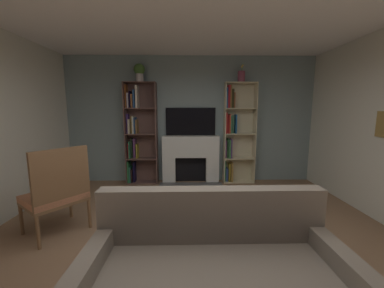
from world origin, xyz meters
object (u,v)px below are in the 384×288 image
(potted_plant, at_px, (139,71))
(couch, at_px, (215,281))
(tv, at_px, (191,122))
(fireplace, at_px, (191,158))
(bookshelf_right, at_px, (235,133))
(armchair, at_px, (57,191))
(bookshelf_left, at_px, (138,133))
(vase_with_flowers, at_px, (241,76))
(coffee_table, at_px, (207,228))

(potted_plant, height_order, couch, potted_plant)
(tv, bearing_deg, fireplace, -90.00)
(fireplace, height_order, bookshelf_right, bookshelf_right)
(armchair, bearing_deg, bookshelf_left, 74.72)
(tv, height_order, couch, tv)
(vase_with_flowers, height_order, coffee_table, vase_with_flowers)
(armchair, xyz_separation_m, coffee_table, (1.93, -0.54, -0.24))
(bookshelf_left, bearing_deg, armchair, -105.28)
(vase_with_flowers, bearing_deg, armchair, -143.06)
(couch, bearing_deg, tv, 92.39)
(vase_with_flowers, xyz_separation_m, armchair, (-2.87, -2.16, -1.76))
(bookshelf_left, bearing_deg, coffee_table, -64.11)
(couch, bearing_deg, bookshelf_left, 110.87)
(bookshelf_right, distance_m, coffee_table, 2.98)
(fireplace, relative_size, bookshelf_right, 0.61)
(fireplace, xyz_separation_m, vase_with_flowers, (1.09, -0.02, 1.78))
(coffee_table, bearing_deg, fireplace, 93.14)
(bookshelf_right, relative_size, potted_plant, 5.87)
(coffee_table, bearing_deg, bookshelf_left, 115.89)
(armchair, bearing_deg, fireplace, 50.73)
(potted_plant, bearing_deg, bookshelf_right, 1.38)
(bookshelf_left, distance_m, bookshelf_right, 2.18)
(bookshelf_left, xyz_separation_m, armchair, (-0.60, -2.20, -0.55))
(potted_plant, xyz_separation_m, coffee_table, (1.24, -2.70, -2.10))
(armchair, bearing_deg, vase_with_flowers, 36.94)
(bookshelf_left, height_order, coffee_table, bookshelf_left)
(bookshelf_left, xyz_separation_m, bookshelf_right, (2.18, 0.01, -0.01))
(fireplace, bearing_deg, bookshelf_left, 178.87)
(bookshelf_right, xyz_separation_m, couch, (-0.85, -3.49, -0.82))
(couch, xyz_separation_m, coffee_table, (0.00, 0.75, 0.04))
(bookshelf_left, height_order, armchair, bookshelf_left)
(tv, relative_size, armchair, 0.95)
(couch, height_order, armchair, armchair)
(bookshelf_right, xyz_separation_m, armchair, (-2.78, -2.21, -0.54))
(tv, xyz_separation_m, bookshelf_left, (-1.18, -0.08, -0.25))
(coffee_table, bearing_deg, armchair, 164.50)
(tv, distance_m, bookshelf_right, 1.03)
(tv, distance_m, bookshelf_left, 1.21)
(bookshelf_right, distance_m, vase_with_flowers, 1.23)
(bookshelf_right, bearing_deg, bookshelf_left, -179.80)
(armchair, bearing_deg, coffee_table, -15.50)
(fireplace, height_order, vase_with_flowers, vase_with_flowers)
(bookshelf_right, relative_size, vase_with_flowers, 5.97)
(bookshelf_right, bearing_deg, armchair, -141.49)
(fireplace, xyz_separation_m, tv, (0.00, 0.10, 0.81))
(fireplace, height_order, armchair, armchair)
(potted_plant, relative_size, couch, 0.19)
(potted_plant, bearing_deg, vase_with_flowers, 0.01)
(vase_with_flowers, distance_m, armchair, 4.00)
(vase_with_flowers, bearing_deg, bookshelf_right, 152.51)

